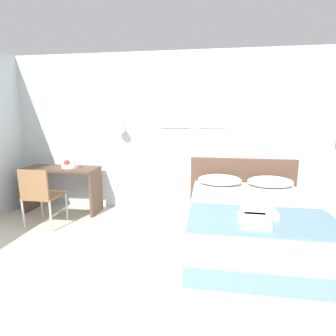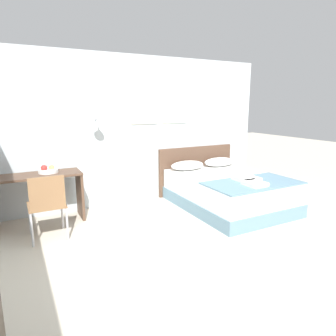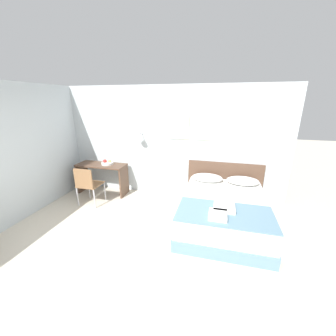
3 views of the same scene
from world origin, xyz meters
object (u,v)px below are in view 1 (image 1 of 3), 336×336
object	(u,v)px
pillow_right	(270,182)
folded_towel_mid_bed	(254,221)
fruit_bowl	(70,165)
desk	(62,181)
headboard	(242,187)
throw_blanket	(262,220)
pillow_left	(220,180)
folded_towel_near_foot	(259,211)
bed	(251,223)
desk_chair	(40,193)

from	to	relation	value
pillow_right	folded_towel_mid_bed	size ratio (longest dim) A/B	2.07
pillow_right	fruit_bowl	distance (m)	3.26
pillow_right	desk	size ratio (longest dim) A/B	0.55
pillow_right	fruit_bowl	bearing A→B (deg)	-179.82
headboard	pillow_right	size ratio (longest dim) A/B	2.49
fruit_bowl	throw_blanket	bearing A→B (deg)	-25.35
pillow_left	folded_towel_mid_bed	bearing A→B (deg)	-79.73
folded_towel_near_foot	folded_towel_mid_bed	bearing A→B (deg)	-108.78
bed	headboard	size ratio (longest dim) A/B	1.21
pillow_left	folded_towel_mid_bed	size ratio (longest dim) A/B	2.07
pillow_right	desk	bearing A→B (deg)	-179.30
pillow_left	headboard	bearing A→B (deg)	36.13
throw_blanket	folded_towel_mid_bed	distance (m)	0.18
headboard	folded_towel_mid_bed	size ratio (longest dim) A/B	5.18
folded_towel_mid_bed	throw_blanket	bearing A→B (deg)	53.53
throw_blanket	folded_towel_mid_bed	world-z (taller)	folded_towel_mid_bed
pillow_right	desk_chair	size ratio (longest dim) A/B	0.75
pillow_right	desk_chair	bearing A→B (deg)	-167.84
pillow_right	pillow_left	bearing A→B (deg)	180.00
bed	pillow_right	distance (m)	0.94
headboard	fruit_bowl	distance (m)	2.90
folded_towel_mid_bed	desk	world-z (taller)	desk
bed	folded_towel_near_foot	size ratio (longest dim) A/B	5.70
pillow_left	pillow_right	size ratio (longest dim) A/B	1.00
throw_blanket	folded_towel_near_foot	bearing A→B (deg)	93.38
folded_towel_mid_bed	pillow_right	bearing A→B (deg)	72.20
pillow_left	fruit_bowl	bearing A→B (deg)	-179.77
headboard	desk	xyz separation A→B (m)	(-3.02, -0.32, 0.07)
folded_towel_near_foot	desk_chair	xyz separation A→B (m)	(-2.97, 0.50, -0.08)
pillow_right	folded_towel_near_foot	bearing A→B (deg)	-107.57
folded_towel_mid_bed	fruit_bowl	world-z (taller)	fruit_bowl
bed	folded_towel_mid_bed	size ratio (longest dim) A/B	6.24
folded_towel_near_foot	desk	distance (m)	3.24
bed	folded_towel_near_foot	bearing A→B (deg)	-91.08
desk	fruit_bowl	distance (m)	0.31
desk	headboard	bearing A→B (deg)	6.02
desk	fruit_bowl	xyz separation A→B (m)	(0.15, 0.03, 0.27)
headboard	folded_towel_near_foot	size ratio (longest dim) A/B	4.72
throw_blanket	desk	world-z (taller)	desk
throw_blanket	headboard	bearing A→B (deg)	90.00
pillow_left	folded_towel_near_foot	xyz separation A→B (m)	(0.37, -1.23, -0.03)
pillow_left	folded_towel_mid_bed	distance (m)	1.54
pillow_right	fruit_bowl	xyz separation A→B (m)	(-3.25, -0.01, 0.16)
throw_blanket	folded_towel_mid_bed	size ratio (longest dim) A/B	4.67
bed	desk	world-z (taller)	desk
pillow_right	throw_blanket	xyz separation A→B (m)	(-0.38, -1.37, -0.07)
pillow_left	desk	world-z (taller)	desk
folded_towel_near_foot	desk	xyz separation A→B (m)	(-3.02, 1.19, -0.08)
pillow_left	desk_chair	size ratio (longest dim) A/B	0.75
desk	desk_chair	distance (m)	0.68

